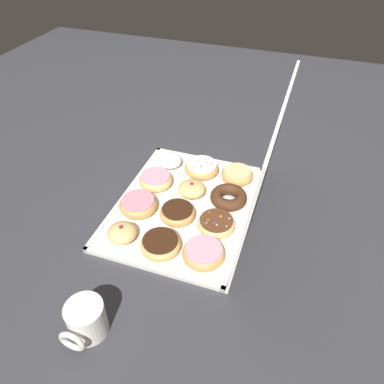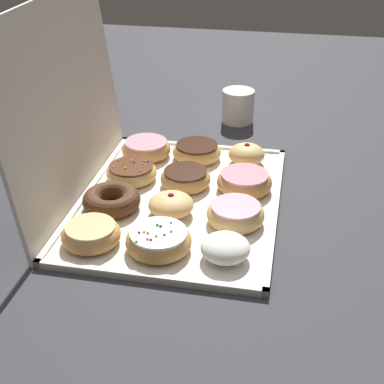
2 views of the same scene
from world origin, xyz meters
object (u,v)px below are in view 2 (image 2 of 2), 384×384
(jelly_filled_donut_3, at_px, (247,154))
(sprinkle_donut_4, at_px, (157,240))
(sprinkle_donut_10, at_px, (131,172))
(jelly_filled_donut_5, at_px, (171,204))
(coffee_mug, at_px, (238,105))
(pink_frosted_donut_2, at_px, (244,181))
(chocolate_frosted_donut_7, at_px, (195,151))
(pink_frosted_donut_1, at_px, (235,214))
(pink_frosted_donut_11, at_px, (146,148))
(glazed_ring_donut_8, at_px, (91,234))
(donut_box, at_px, (180,201))
(powdered_filled_donut_0, at_px, (225,248))
(chocolate_cake_ring_donut_9, at_px, (112,200))
(chocolate_frosted_donut_6, at_px, (186,178))

(jelly_filled_donut_3, bearing_deg, sprinkle_donut_4, 161.84)
(sprinkle_donut_4, xyz_separation_m, sprinkle_donut_10, (0.25, 0.12, -0.00))
(jelly_filled_donut_5, xyz_separation_m, coffee_mug, (0.53, -0.07, 0.02))
(pink_frosted_donut_2, xyz_separation_m, chocolate_frosted_donut_7, (0.13, 0.13, -0.00))
(pink_frosted_donut_1, relative_size, pink_frosted_donut_11, 0.96)
(jelly_filled_donut_3, bearing_deg, coffee_mug, 11.00)
(glazed_ring_donut_8, bearing_deg, donut_box, -34.47)
(powdered_filled_donut_0, xyz_separation_m, pink_frosted_donut_2, (0.25, -0.01, -0.00))
(pink_frosted_donut_1, bearing_deg, chocolate_cake_ring_donut_9, 88.77)
(chocolate_frosted_donut_7, bearing_deg, pink_frosted_donut_2, -134.19)
(chocolate_frosted_donut_6, height_order, chocolate_frosted_donut_7, same)
(jelly_filled_donut_3, relative_size, jelly_filled_donut_5, 0.93)
(pink_frosted_donut_2, bearing_deg, coffee_mug, 8.86)
(powdered_filled_donut_0, distance_m, chocolate_frosted_donut_7, 0.40)
(pink_frosted_donut_1, bearing_deg, jelly_filled_donut_5, 86.72)
(chocolate_frosted_donut_7, bearing_deg, chocolate_cake_ring_donut_9, 153.66)
(powdered_filled_donut_0, bearing_deg, glazed_ring_donut_8, 90.32)
(donut_box, height_order, powdered_filled_donut_0, powdered_filled_donut_0)
(coffee_mug, bearing_deg, powdered_filled_donut_0, -175.03)
(jelly_filled_donut_3, xyz_separation_m, coffee_mug, (0.28, 0.05, 0.01))
(jelly_filled_donut_3, relative_size, chocolate_cake_ring_donut_9, 0.72)
(coffee_mug, bearing_deg, chocolate_frosted_donut_7, 166.06)
(powdered_filled_donut_0, height_order, sprinkle_donut_4, same)
(sprinkle_donut_4, height_order, sprinkle_donut_10, sprinkle_donut_4)
(jelly_filled_donut_3, distance_m, jelly_filled_donut_5, 0.28)
(jelly_filled_donut_5, bearing_deg, donut_box, -4.87)
(chocolate_frosted_donut_7, relative_size, glazed_ring_donut_8, 1.05)
(jelly_filled_donut_5, bearing_deg, pink_frosted_donut_11, 25.85)
(chocolate_cake_ring_donut_9, bearing_deg, donut_box, -64.35)
(chocolate_frosted_donut_7, distance_m, coffee_mug, 0.29)
(chocolate_cake_ring_donut_9, bearing_deg, powdered_filled_donut_0, -115.99)
(pink_frosted_donut_2, distance_m, pink_frosted_donut_11, 0.28)
(powdered_filled_donut_0, bearing_deg, chocolate_cake_ring_donut_9, 64.01)
(pink_frosted_donut_1, bearing_deg, coffee_mug, 6.42)
(sprinkle_donut_4, relative_size, sprinkle_donut_10, 1.07)
(pink_frosted_donut_1, bearing_deg, pink_frosted_donut_2, -1.21)
(sprinkle_donut_4, bearing_deg, chocolate_frosted_donut_6, -0.93)
(jelly_filled_donut_3, bearing_deg, pink_frosted_donut_11, 91.86)
(chocolate_frosted_donut_6, xyz_separation_m, coffee_mug, (0.41, -0.06, 0.02))
(jelly_filled_donut_5, height_order, chocolate_frosted_donut_6, jelly_filled_donut_5)
(powdered_filled_donut_0, distance_m, glazed_ring_donut_8, 0.25)
(donut_box, bearing_deg, pink_frosted_donut_11, 33.85)
(pink_frosted_donut_2, relative_size, jelly_filled_donut_3, 1.41)
(jelly_filled_donut_3, distance_m, chocolate_frosted_donut_7, 0.12)
(jelly_filled_donut_3, xyz_separation_m, chocolate_frosted_donut_6, (-0.13, 0.12, -0.00))
(chocolate_frosted_donut_7, relative_size, chocolate_cake_ring_donut_9, 0.97)
(pink_frosted_donut_1, xyz_separation_m, sprinkle_donut_4, (-0.11, 0.13, -0.00))
(chocolate_frosted_donut_7, bearing_deg, chocolate_frosted_donut_6, -178.36)
(jelly_filled_donut_3, distance_m, chocolate_cake_ring_donut_9, 0.36)
(pink_frosted_donut_2, bearing_deg, chocolate_cake_ring_donut_9, 116.09)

